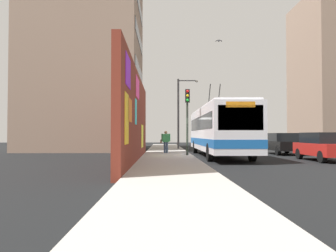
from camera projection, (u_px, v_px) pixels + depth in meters
ground_plane at (193, 157)px, 20.76m from camera, size 80.00×80.00×0.00m
sidewalk_slab at (168, 156)px, 20.74m from camera, size 48.00×3.20×0.15m
graffiti_wall at (136, 118)px, 17.04m from camera, size 14.58×0.32×4.67m
building_far_left at (88, 43)px, 31.33m from camera, size 11.03×10.01×20.70m
building_far_right at (330, 73)px, 36.49m from camera, size 9.09×6.43×16.76m
city_bus at (218, 129)px, 21.56m from camera, size 12.33×2.61×5.05m
parked_car_red at (323, 146)px, 17.98m from camera, size 4.15×1.75×1.58m
parked_car_black at (282, 143)px, 24.05m from camera, size 4.27×1.94×1.58m
pedestrian_midblock at (166, 140)px, 23.18m from camera, size 0.22×0.72×1.57m
traffic_light at (187, 111)px, 20.58m from camera, size 0.49×0.28×4.22m
street_lamp at (181, 108)px, 30.19m from camera, size 0.44×1.96×6.52m
flying_pigeons at (219, 41)px, 26.53m from camera, size 0.32×0.55×0.15m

